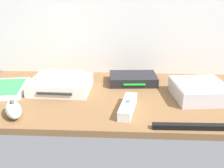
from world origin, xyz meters
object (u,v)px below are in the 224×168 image
Objects in this scene: mini_computer at (200,90)px; remote_nunchuk at (13,109)px; remote_classic_pad at (60,76)px; sensor_bar at (198,127)px; game_console at (61,85)px; game_case at (7,88)px; network_router at (133,79)px; remote_wand at (128,106)px.

remote_nunchuk is at bearing -164.64° from mini_computer.
remote_nunchuk is 0.71× the size of remote_classic_pad.
remote_classic_pad reaches higher than sensor_bar.
game_console is 1.03× the size of game_case.
remote_wand is at bearing -98.96° from network_router.
mini_computer is 1.00× the size of network_router.
sensor_bar is at bearing -23.15° from remote_classic_pad.
remote_classic_pad reaches higher than remote_nunchuk.
remote_classic_pad reaches higher than mini_computer.
remote_wand is 28.98cm from remote_classic_pad.
network_router is (-22.11, 12.88, -0.94)cm from mini_computer.
remote_classic_pad is at bearing 157.34° from remote_wand.
mini_computer is at bearing 34.41° from remote_wand.
remote_classic_pad is at bearing -4.82° from game_case.
game_console is at bearing 34.93° from remote_nunchuk.
game_case reaches higher than sensor_bar.
game_console is 1.98× the size of remote_nunchuk.
mini_computer is 25.60cm from network_router.
sensor_bar is (42.56, -24.58, -1.50)cm from game_console.
remote_nunchuk is at bearing -113.08° from game_console.
game_console is 19.99cm from game_case.
game_console reaches higher than sensor_bar.
remote_nunchuk reaches higher than sensor_bar.
mini_computer reaches higher than network_router.
remote_nunchuk is (-57.59, -15.82, -0.60)cm from mini_computer.
remote_nunchuk is at bearing -144.95° from network_router.
remote_classic_pad is (9.17, 20.23, 3.37)cm from remote_nunchuk.
game_case is at bearing 158.27° from sensor_bar.
remote_classic_pad is 49.66cm from sensor_bar.
game_console is at bearing -6.08° from game_case.
remote_wand is at bearing -21.88° from remote_nunchuk.
remote_wand is (-24.22, -11.04, -1.13)cm from mini_computer.
remote_nunchuk reaches higher than game_console.
remote_classic_pad is at bearing 102.00° from game_console.
game_case is at bearing -175.20° from game_console.
remote_classic_pad reaches higher than remote_wand.
remote_wand is 0.63× the size of sensor_bar.
remote_wand is 0.99× the size of remote_classic_pad.
game_console is 0.90× the size of sensor_bar.
network_router is 0.78× the size of sensor_bar.
remote_nunchuk is 22.47cm from remote_classic_pad.
remote_classic_pad reaches higher than network_router.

